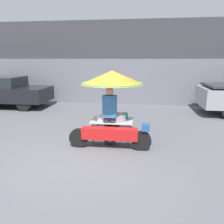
# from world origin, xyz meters

# --- Properties ---
(ground_plane) EXTENTS (36.00, 36.00, 0.00)m
(ground_plane) POSITION_xyz_m (0.00, 0.00, 0.00)
(ground_plane) COLOR #56565B
(shopfront_building) EXTENTS (28.00, 2.06, 4.34)m
(shopfront_building) POSITION_xyz_m (0.00, 7.79, 2.16)
(shopfront_building) COLOR #38383D
(shopfront_building) RESTS_ON ground
(vendor_motorcycle_cart) EXTENTS (2.24, 1.76, 2.07)m
(vendor_motorcycle_cart) POSITION_xyz_m (0.58, 1.12, 1.59)
(vendor_motorcycle_cart) COLOR black
(vendor_motorcycle_cart) RESTS_ON ground
(vendor_person) EXTENTS (0.38, 0.22, 1.64)m
(vendor_person) POSITION_xyz_m (0.54, 0.91, 0.92)
(vendor_person) COLOR #2D2D33
(vendor_person) RESTS_ON ground
(parked_car) EXTENTS (4.34, 1.81, 1.53)m
(parked_car) POSITION_xyz_m (-5.43, 5.25, 0.80)
(parked_car) COLOR black
(parked_car) RESTS_ON ground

